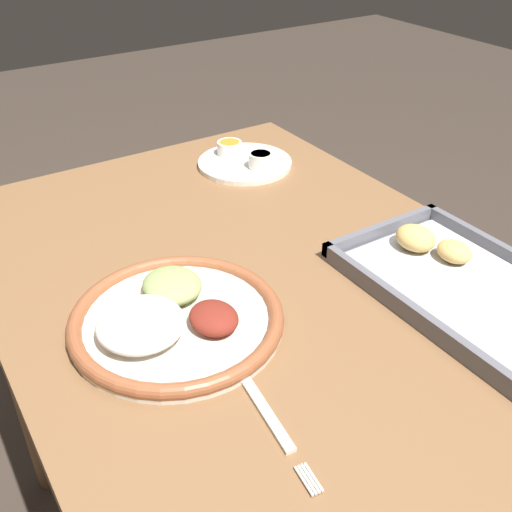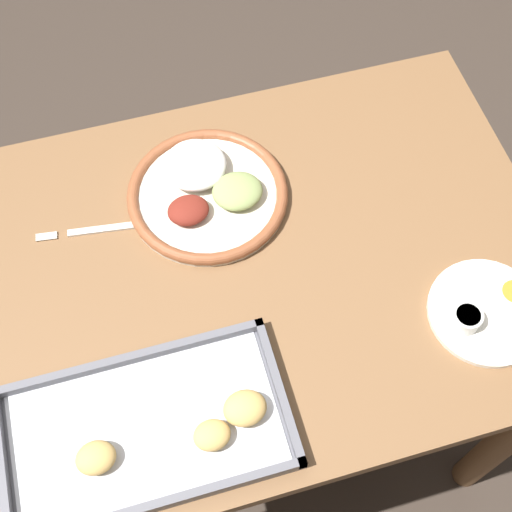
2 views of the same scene
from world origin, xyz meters
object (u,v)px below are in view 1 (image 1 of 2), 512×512
dinner_plate (173,318)px  fork (260,403)px  saucer_plate (245,160)px  baking_tray (479,291)px

dinner_plate → fork: size_ratio=1.22×
dinner_plate → saucer_plate: bearing=137.5°
dinner_plate → fork: 0.17m
saucer_plate → baking_tray: (0.54, 0.04, -0.00)m
fork → baking_tray: 0.36m
dinner_plate → saucer_plate: dinner_plate is taller
fork → saucer_plate: saucer_plate is taller
dinner_plate → baking_tray: 0.41m
fork → saucer_plate: 0.62m
fork → baking_tray: baking_tray is taller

